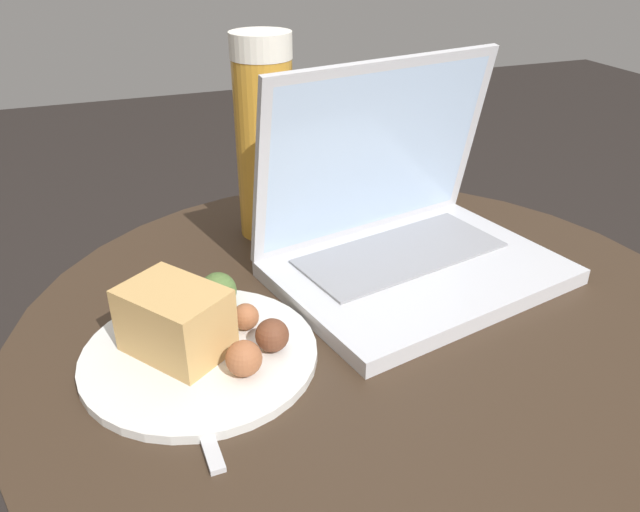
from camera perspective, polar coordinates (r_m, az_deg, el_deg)
table at (r=0.73m, az=4.40°, el=-14.03°), size 0.73×0.73×0.49m
laptop at (r=0.72m, az=7.65°, el=2.27°), size 0.35×0.28×0.23m
beer_glass at (r=0.78m, az=-5.08°, el=10.66°), size 0.07×0.07×0.25m
snack_plate at (r=0.59m, az=-11.25°, el=-7.25°), size 0.22×0.22×0.07m
fork at (r=0.57m, az=-11.82°, el=-11.52°), size 0.03×0.18×0.01m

